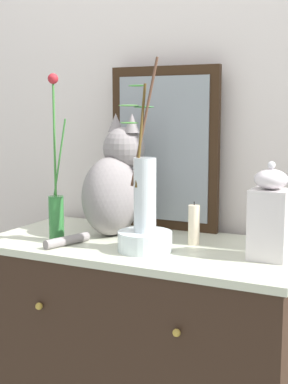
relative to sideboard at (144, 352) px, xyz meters
name	(u,v)px	position (x,y,z in m)	size (l,w,h in m)	color
wall_back	(184,100)	(0.00, 0.35, 0.90)	(4.40, 0.08, 2.60)	silver
sideboard	(144,352)	(0.00, 0.00, 0.00)	(1.11, 0.57, 0.80)	#302016
mirror_leaning	(164,149)	(-0.04, 0.25, 0.71)	(0.44, 0.03, 0.62)	#301E10
cat_sitting	(114,184)	(-0.16, 0.07, 0.59)	(0.25, 0.43, 0.45)	gray
vase_slim_green	(56,202)	(-0.29, -0.11, 0.54)	(0.08, 0.05, 0.58)	#2F7435
bowl_porcelain	(145,241)	(0.05, -0.09, 0.43)	(0.18, 0.18, 0.06)	silver
vase_glass_clear	(144,188)	(0.05, -0.09, 0.61)	(0.14, 0.13, 0.56)	silver
jar_lidded_porcelain	(270,216)	(0.44, -0.01, 0.54)	(0.11, 0.11, 0.31)	silver
candle_pillar	(194,225)	(0.16, 0.06, 0.47)	(0.04, 0.04, 0.15)	#F4E0BF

